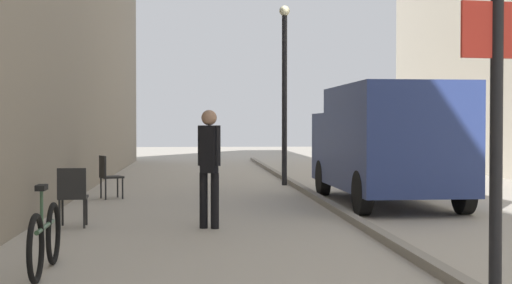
% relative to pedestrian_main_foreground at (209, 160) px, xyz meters
% --- Properties ---
extents(ground_plane, '(80.00, 80.00, 0.00)m').
position_rel_pedestrian_main_foreground_xyz_m(ground_plane, '(0.80, 1.83, -1.06)').
color(ground_plane, '#A8A093').
extents(kerb_strip, '(0.16, 40.00, 0.12)m').
position_rel_pedestrian_main_foreground_xyz_m(kerb_strip, '(2.38, 1.83, -1.00)').
color(kerb_strip, gray).
rests_on(kerb_strip, ground_plane).
extents(pedestrian_main_foreground, '(0.35, 0.27, 1.84)m').
position_rel_pedestrian_main_foreground_xyz_m(pedestrian_main_foreground, '(0.00, 0.00, 0.00)').
color(pedestrian_main_foreground, black).
rests_on(pedestrian_main_foreground, ground_plane).
extents(delivery_van, '(2.15, 5.32, 2.38)m').
position_rel_pedestrian_main_foreground_xyz_m(delivery_van, '(3.64, 3.24, 0.21)').
color(delivery_van, navy).
rests_on(delivery_van, ground_plane).
extents(street_sign_post, '(0.60, 0.10, 2.60)m').
position_rel_pedestrian_main_foreground_xyz_m(street_sign_post, '(2.12, -5.88, 0.48)').
color(street_sign_post, black).
rests_on(street_sign_post, ground_plane).
extents(lamp_post, '(0.28, 0.28, 4.76)m').
position_rel_pedestrian_main_foreground_xyz_m(lamp_post, '(2.16, 8.02, 1.66)').
color(lamp_post, black).
rests_on(lamp_post, ground_plane).
extents(bicycle_leaning, '(0.10, 1.77, 0.98)m').
position_rel_pedestrian_main_foreground_xyz_m(bicycle_leaning, '(-1.84, -3.34, -0.68)').
color(bicycle_leaning, black).
rests_on(bicycle_leaning, ground_plane).
extents(cafe_chair_near_window, '(0.46, 0.46, 0.94)m').
position_rel_pedestrian_main_foreground_xyz_m(cafe_chair_near_window, '(-2.13, 0.26, -0.52)').
color(cafe_chair_near_window, black).
rests_on(cafe_chair_near_window, ground_plane).
extents(cafe_chair_by_doorway, '(0.57, 0.57, 0.94)m').
position_rel_pedestrian_main_foreground_xyz_m(cafe_chair_by_doorway, '(-2.10, 4.77, -0.52)').
color(cafe_chair_by_doorway, black).
rests_on(cafe_chair_by_doorway, ground_plane).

